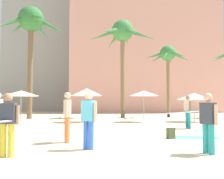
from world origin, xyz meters
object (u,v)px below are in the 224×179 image
beach_towel (194,137)px  person_mid_center (67,115)px  cafe_umbrella_3 (194,96)px  cafe_umbrella_4 (144,93)px  cafe_umbrella_2 (87,92)px  person_far_left (208,120)px  palm_tree_left (168,57)px  cafe_umbrella_1 (21,93)px  person_mid_right (189,111)px  backpack (171,133)px  person_mid_left (9,121)px  palm_tree_right (31,26)px  palm_tree_far_left (122,36)px  person_near_right (89,118)px

beach_towel → person_mid_center: 5.08m
cafe_umbrella_3 → beach_towel: 9.12m
cafe_umbrella_4 → person_mid_center: 10.46m
cafe_umbrella_3 → person_mid_center: cafe_umbrella_3 is taller
cafe_umbrella_2 → person_far_left: size_ratio=1.48×
palm_tree_left → cafe_umbrella_4: palm_tree_left is taller
cafe_umbrella_1 → beach_towel: cafe_umbrella_1 is taller
cafe_umbrella_4 → person_mid_right: 5.32m
beach_towel → backpack: bearing=-166.3°
backpack → person_mid_center: person_mid_center is taller
person_far_left → cafe_umbrella_1: bearing=101.0°
cafe_umbrella_1 → cafe_umbrella_2: size_ratio=1.01×
person_mid_left → person_mid_right: (7.47, 6.34, 0.06)m
cafe_umbrella_3 → person_mid_right: size_ratio=0.81×
palm_tree_left → cafe_umbrella_4: (-3.70, -5.64, -3.75)m
person_mid_left → cafe_umbrella_3: bearing=-37.6°
palm_tree_right → cafe_umbrella_1: 7.98m
palm_tree_far_left → backpack: size_ratio=22.38×
backpack → person_far_left: bearing=159.5°
cafe_umbrella_2 → person_mid_right: size_ratio=0.78×
palm_tree_far_left → person_mid_right: palm_tree_far_left is taller
palm_tree_far_left → person_mid_left: bearing=-107.5°
beach_towel → person_mid_right: (1.21, 3.39, 0.95)m
cafe_umbrella_3 → backpack: size_ratio=6.04×
cafe_umbrella_3 → person_mid_left: (-9.87, -11.12, -0.97)m
person_mid_left → person_mid_right: 9.80m
palm_tree_right → person_mid_center: (4.32, -13.84, -7.30)m
cafe_umbrella_1 → person_far_left: (7.77, -11.25, -1.14)m
backpack → person_far_left: person_far_left is taller
cafe_umbrella_4 → palm_tree_left: bearing=56.8°
palm_tree_left → cafe_umbrella_4: 7.71m
person_mid_center → beach_towel: bearing=-167.9°
person_mid_right → backpack: bearing=-135.7°
cafe_umbrella_2 → beach_towel: cafe_umbrella_2 is taller
backpack → palm_tree_right: bearing=10.1°
person_mid_right → person_mid_center: 7.43m
person_far_left → person_near_right: bearing=139.3°
person_mid_left → palm_tree_left: bearing=-26.1°
person_mid_right → person_far_left: 6.94m
palm_tree_far_left → person_mid_right: bearing=-78.9°
palm_tree_right → person_near_right: 17.65m
cafe_umbrella_2 → palm_tree_left: bearing=34.4°
palm_tree_far_left → beach_towel: size_ratio=4.84×
beach_towel → palm_tree_far_left: bearing=93.6°
person_mid_right → person_mid_center: person_mid_right is taller
palm_tree_left → cafe_umbrella_2: (-7.86, -5.37, -3.67)m
palm_tree_right → cafe_umbrella_4: bearing=-26.8°
cafe_umbrella_4 → cafe_umbrella_2: bearing=176.3°
palm_tree_right → person_mid_left: bearing=-79.4°
cafe_umbrella_1 → person_mid_left: (2.48, -11.00, -1.14)m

